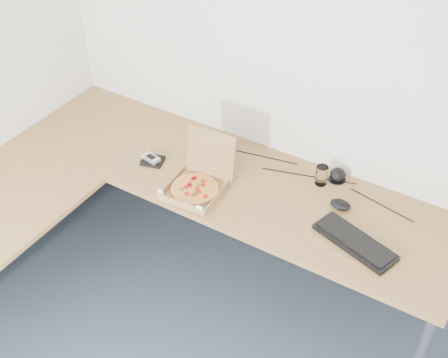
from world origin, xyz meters
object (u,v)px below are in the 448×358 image
Objects in this scene: pizza_box at (196,185)px; drinking_glass at (322,175)px; keyboard at (355,242)px; desk at (131,205)px; wallet at (153,161)px.

pizza_box reaches higher than drinking_glass.
drinking_glass reaches higher than keyboard.
pizza_box is at bearing 45.48° from desk.
desk is 6.17× the size of keyboard.
keyboard is (0.32, -0.32, -0.04)m from drinking_glass.
drinking_glass is at bearing 151.99° from keyboard.
pizza_box is (0.24, 0.25, 0.06)m from desk.
pizza_box is at bearing -28.56° from wallet.
wallet is (-1.18, 0.01, -0.00)m from keyboard.
desk is 22.74× the size of drinking_glass.
drinking_glass is 0.45m from keyboard.
keyboard is at bearing -0.38° from pizza_box.
wallet is at bearing 163.34° from pizza_box.
drinking_glass reaches higher than desk.
drinking_glass is 0.92m from wallet.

